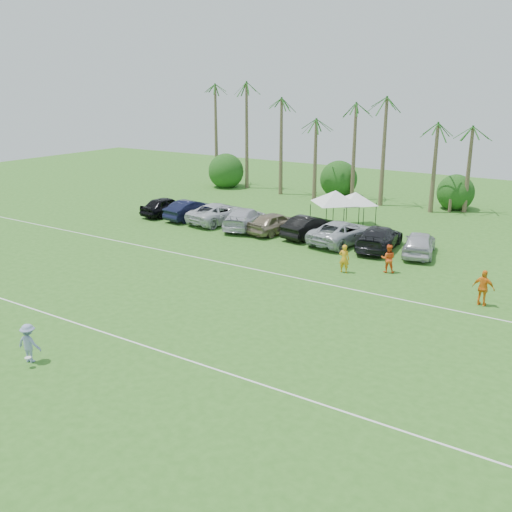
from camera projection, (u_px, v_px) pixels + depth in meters
The scene contains 28 objects.
ground at pixel (78, 351), 25.39m from camera, with size 120.00×120.00×0.00m, color #326A20.
field_lines at pixel (193, 297), 31.79m from camera, with size 80.00×12.10×0.01m.
palm_tree_0 at pixel (208, 119), 65.13m from camera, with size 2.40×2.40×8.90m.
palm_tree_1 at pixel (244, 112), 62.26m from camera, with size 2.40×2.40×9.90m.
palm_tree_2 at pixel (283, 105), 59.39m from camera, with size 2.40×2.40×10.90m.
palm_tree_3 at pixel (318, 97), 57.05m from camera, with size 2.40×2.40×11.90m.
palm_tree_4 at pixel (353, 125), 55.71m from camera, with size 2.40×2.40×8.90m.
palm_tree_5 at pixel (393, 117), 53.36m from camera, with size 2.40×2.40×9.90m.
palm_tree_6 at pixel (437, 109), 51.02m from camera, with size 2.40×2.40×10.90m.
palm_tree_7 at pixel (485, 99), 48.67m from camera, with size 2.40×2.40×11.90m.
bush_tree_0 at pixel (235, 169), 66.02m from camera, with size 4.00×4.00×4.00m.
bush_tree_1 at pixel (337, 179), 59.22m from camera, with size 4.00×4.00×4.00m.
bush_tree_2 at pixel (454, 191), 52.94m from camera, with size 4.00×4.00×4.00m.
sideline_player_a at pixel (344, 259), 35.64m from camera, with size 0.66×0.43×1.81m, color #F7A11B.
sideline_player_b at pixel (388, 259), 35.67m from camera, with size 0.88×0.69×1.81m, color #FD571C.
sideline_player_c at pixel (483, 288), 30.32m from camera, with size 1.16×0.48×1.98m, color orange.
canopy_tent_left at pixel (336, 190), 45.77m from camera, with size 4.54×4.54×3.68m.
canopy_tent_right at pixel (356, 192), 46.66m from camera, with size 4.11×4.11×3.33m.
frisbee_player at pixel (29, 343), 24.19m from camera, with size 1.23×0.96×1.73m.
parked_car_0 at pixel (166, 206), 51.06m from camera, with size 2.00×4.98×1.70m, color black.
parked_car_1 at pixel (191, 210), 49.62m from camera, with size 1.79×5.14×1.70m, color black.
parked_car_2 at pixel (220, 213), 48.36m from camera, with size 2.81×6.10×1.70m, color silver.
parked_car_3 at pixel (245, 218), 46.48m from camera, with size 2.37×5.84×1.70m, color silver.
parked_car_4 at pixel (275, 223), 45.02m from camera, with size 2.00×4.98×1.70m, color gray.
parked_car_5 at pixel (310, 226), 43.85m from camera, with size 1.79×5.14×1.70m, color black.
parked_car_6 at pixel (342, 232), 42.14m from camera, with size 2.81×6.10×1.70m, color #B2B6BC.
parked_car_7 at pixel (379, 238), 40.68m from camera, with size 2.37×5.84×1.70m, color black.
parked_car_8 at pixel (419, 243), 39.26m from camera, with size 2.00×4.98×1.70m, color #B9B8C2.
Camera 1 is at (19.24, -14.94, 11.48)m, focal length 40.00 mm.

